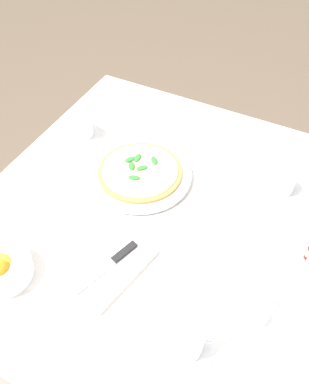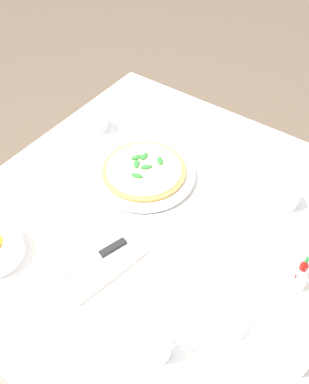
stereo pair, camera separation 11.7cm
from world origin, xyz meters
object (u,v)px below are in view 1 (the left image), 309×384
object	(u,v)px
coffee_cup_right_edge	(254,308)
dinner_knife	(109,264)
pizza	(140,171)
coffee_cup_far_right	(82,128)
coffee_cup_back_corner	(187,341)
pepper_shaker	(308,243)
pizza_plate	(140,174)
coffee_cup_near_right	(281,184)
napkin_folded	(110,267)
citrus_bowl	(1,269)

from	to	relation	value
coffee_cup_right_edge	dinner_knife	bearing A→B (deg)	-82.36
pizza	coffee_cup_far_right	distance (m)	0.28
pizza	coffee_cup_back_corner	bearing A→B (deg)	39.12
dinner_knife	pepper_shaker	world-z (taller)	pepper_shaker
pizza_plate	dinner_knife	xyz separation A→B (m)	(0.32, 0.09, 0.01)
pizza_plate	pepper_shaker	bearing A→B (deg)	86.29
coffee_cup_right_edge	pepper_shaker	size ratio (longest dim) A/B	2.36
pizza	coffee_cup_far_right	world-z (taller)	coffee_cup_far_right
coffee_cup_near_right	napkin_folded	distance (m)	0.55
coffee_cup_right_edge	pepper_shaker	distance (m)	0.25
coffee_cup_right_edge	pepper_shaker	bearing A→B (deg)	163.86
pizza_plate	coffee_cup_far_right	bearing A→B (deg)	-107.68
coffee_cup_right_edge	coffee_cup_near_right	size ratio (longest dim) A/B	1.00
citrus_bowl	pizza	bearing A→B (deg)	162.76
coffee_cup_far_right	coffee_cup_near_right	bearing A→B (deg)	94.75
coffee_cup_far_right	coffee_cup_right_edge	bearing A→B (deg)	63.10
citrus_bowl	coffee_cup_near_right	bearing A→B (deg)	137.99
coffee_cup_near_right	pepper_shaker	distance (m)	0.21
coffee_cup_near_right	dinner_knife	distance (m)	0.55
citrus_bowl	coffee_cup_far_right	bearing A→B (deg)	-167.08
pizza	pepper_shaker	size ratio (longest dim) A/B	4.50
coffee_cup_back_corner	pizza	bearing A→B (deg)	-140.88
pizza	coffee_cup_right_edge	xyz separation A→B (m)	(0.27, 0.44, 0.00)
pizza_plate	dinner_knife	size ratio (longest dim) A/B	1.62
coffee_cup_back_corner	coffee_cup_right_edge	bearing A→B (deg)	143.11
coffee_cup_right_edge	coffee_cup_back_corner	distance (m)	0.17
pizza	coffee_cup_right_edge	world-z (taller)	coffee_cup_right_edge
coffee_cup_right_edge	coffee_cup_near_right	xyz separation A→B (m)	(-0.41, -0.05, -0.00)
coffee_cup_right_edge	napkin_folded	distance (m)	0.36
coffee_cup_far_right	dinner_knife	distance (m)	0.53
coffee_cup_right_edge	coffee_cup_back_corner	bearing A→B (deg)	-36.89
coffee_cup_back_corner	citrus_bowl	xyz separation A→B (m)	(0.04, -0.47, -0.01)
coffee_cup_near_right	napkin_folded	size ratio (longest dim) A/B	0.55
napkin_folded	coffee_cup_back_corner	bearing A→B (deg)	80.67
coffee_cup_near_right	coffee_cup_far_right	bearing A→B (deg)	-85.25
pepper_shaker	pizza	bearing A→B (deg)	-93.75
coffee_cup_back_corner	pepper_shaker	xyz separation A→B (m)	(-0.38, 0.17, -0.01)
citrus_bowl	napkin_folded	bearing A→B (deg)	120.39
pizza	coffee_cup_far_right	bearing A→B (deg)	-107.64
pizza	coffee_cup_near_right	size ratio (longest dim) A/B	1.91
coffee_cup_far_right	pepper_shaker	distance (m)	0.78
coffee_cup_far_right	pizza_plate	bearing A→B (deg)	72.32
coffee_cup_back_corner	napkin_folded	distance (m)	0.27
pizza	citrus_bowl	size ratio (longest dim) A/B	1.69
pepper_shaker	citrus_bowl	bearing A→B (deg)	-57.25
napkin_folded	dinner_knife	xyz separation A→B (m)	(0.00, -0.00, 0.01)
pizza	napkin_folded	distance (m)	0.33
pizza	coffee_cup_near_right	distance (m)	0.41
napkin_folded	citrus_bowl	distance (m)	0.26
coffee_cup_near_right	napkin_folded	bearing A→B (deg)	-33.63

